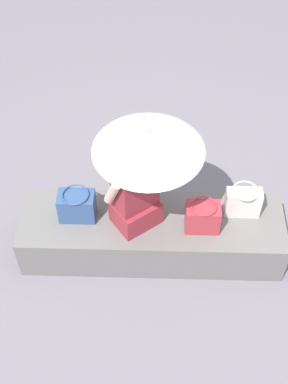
{
  "coord_description": "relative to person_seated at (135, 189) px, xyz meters",
  "views": [
    {
      "loc": [
        -0.01,
        2.59,
        3.74
      ],
      "look_at": [
        0.07,
        0.01,
        0.75
      ],
      "focal_mm": 48.34,
      "sensor_mm": 36.0,
      "label": 1
    }
  ],
  "objects": [
    {
      "name": "ground_plane",
      "position": [
        -0.13,
        -0.01,
        -0.79
      ],
      "size": [
        14.0,
        14.0,
        0.0
      ],
      "primitive_type": "plane",
      "color": "slate"
    },
    {
      "name": "stone_bench",
      "position": [
        -0.13,
        -0.01,
        -0.59
      ],
      "size": [
        2.17,
        0.61,
        0.4
      ],
      "primitive_type": "cube",
      "color": "slate",
      "rests_on": "ground"
    },
    {
      "name": "person_seated",
      "position": [
        0.0,
        0.0,
        0.0
      ],
      "size": [
        0.5,
        0.44,
        0.9
      ],
      "color": "#992D38",
      "rests_on": "stone_bench"
    },
    {
      "name": "parasol",
      "position": [
        -0.1,
        -0.01,
        0.5
      ],
      "size": [
        0.8,
        0.8,
        1.01
      ],
      "color": "#B7B7BC",
      "rests_on": "stone_bench"
    },
    {
      "name": "handbag_black",
      "position": [
        0.47,
        -0.03,
        -0.26
      ],
      "size": [
        0.29,
        0.22,
        0.27
      ],
      "color": "#335184",
      "rests_on": "stone_bench"
    },
    {
      "name": "tote_bag_canvas",
      "position": [
        -0.53,
        0.05,
        -0.26
      ],
      "size": [
        0.27,
        0.2,
        0.27
      ],
      "color": "#B2333D",
      "rests_on": "stone_bench"
    },
    {
      "name": "shoulder_bag_spare",
      "position": [
        -0.86,
        -0.11,
        -0.25
      ],
      "size": [
        0.28,
        0.21,
        0.28
      ],
      "color": "silver",
      "rests_on": "stone_bench"
    }
  ]
}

